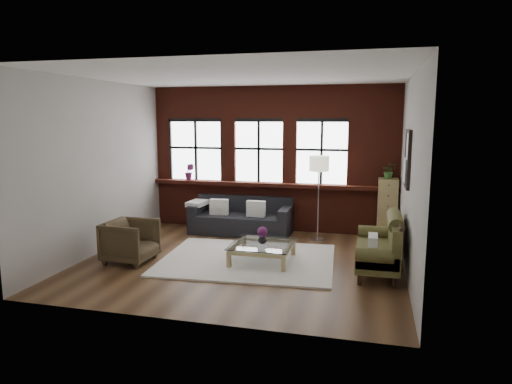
% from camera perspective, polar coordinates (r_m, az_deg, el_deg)
% --- Properties ---
extents(floor, '(5.50, 5.50, 0.00)m').
position_cam_1_polar(floor, '(8.17, -1.73, -8.62)').
color(floor, '#472D1A').
rests_on(floor, ground).
extents(ceiling, '(5.50, 5.50, 0.00)m').
position_cam_1_polar(ceiling, '(7.81, -1.85, 14.35)').
color(ceiling, white).
rests_on(ceiling, ground).
extents(wall_back, '(5.50, 0.00, 5.50)m').
position_cam_1_polar(wall_back, '(10.24, 2.08, 4.16)').
color(wall_back, '#AAA59E').
rests_on(wall_back, ground).
extents(wall_front, '(5.50, 0.00, 5.50)m').
position_cam_1_polar(wall_front, '(5.49, -9.00, -0.34)').
color(wall_front, '#AAA59E').
rests_on(wall_front, ground).
extents(wall_left, '(0.00, 5.00, 5.00)m').
position_cam_1_polar(wall_left, '(8.98, -18.93, 2.96)').
color(wall_left, '#AAA59E').
rests_on(wall_left, ground).
extents(wall_right, '(0.00, 5.00, 5.00)m').
position_cam_1_polar(wall_right, '(7.55, 18.71, 1.87)').
color(wall_right, '#AAA59E').
rests_on(wall_right, ground).
extents(brick_backwall, '(5.50, 0.12, 3.20)m').
position_cam_1_polar(brick_backwall, '(10.18, 2.01, 4.13)').
color(brick_backwall, '#5A1F15').
rests_on(brick_backwall, floor).
extents(sill_ledge, '(5.50, 0.30, 0.08)m').
position_cam_1_polar(sill_ledge, '(10.16, 1.88, 0.94)').
color(sill_ledge, '#5A1F15').
rests_on(sill_ledge, brick_backwall).
extents(window_left, '(1.38, 0.10, 1.50)m').
position_cam_1_polar(window_left, '(10.71, -7.47, 5.11)').
color(window_left, black).
rests_on(window_left, brick_backwall).
extents(window_mid, '(1.38, 0.10, 1.50)m').
position_cam_1_polar(window_mid, '(10.25, 0.38, 5.01)').
color(window_mid, black).
rests_on(window_mid, brick_backwall).
extents(window_right, '(1.38, 0.10, 1.50)m').
position_cam_1_polar(window_right, '(10.01, 8.21, 4.81)').
color(window_right, black).
rests_on(window_right, brick_backwall).
extents(wall_poster, '(0.05, 0.74, 0.94)m').
position_cam_1_polar(wall_poster, '(7.82, 18.42, 3.97)').
color(wall_poster, black).
rests_on(wall_poster, wall_right).
extents(shag_rug, '(3.15, 2.55, 0.03)m').
position_cam_1_polar(shag_rug, '(8.20, -1.04, -8.43)').
color(shag_rug, silver).
rests_on(shag_rug, floor).
extents(dark_sofa, '(2.19, 0.88, 0.79)m').
position_cam_1_polar(dark_sofa, '(9.98, -1.89, -2.97)').
color(dark_sofa, black).
rests_on(dark_sofa, floor).
extents(pillow_a, '(0.41, 0.18, 0.34)m').
position_cam_1_polar(pillow_a, '(9.99, -4.64, -1.87)').
color(pillow_a, white).
rests_on(pillow_a, dark_sofa).
extents(pillow_b, '(0.41, 0.16, 0.34)m').
position_cam_1_polar(pillow_b, '(9.76, -0.00, -2.10)').
color(pillow_b, white).
rests_on(pillow_b, dark_sofa).
extents(vintage_settee, '(0.76, 1.70, 0.91)m').
position_cam_1_polar(vintage_settee, '(7.79, 14.93, -6.34)').
color(vintage_settee, '#4D4A23').
rests_on(vintage_settee, floor).
extents(pillow_settee, '(0.14, 0.38, 0.34)m').
position_cam_1_polar(pillow_settee, '(7.26, 14.37, -6.54)').
color(pillow_settee, white).
rests_on(pillow_settee, vintage_settee).
extents(armchair, '(0.84, 0.82, 0.74)m').
position_cam_1_polar(armchair, '(8.33, -15.41, -5.94)').
color(armchair, '#3C301E').
rests_on(armchair, floor).
extents(coffee_table, '(1.06, 1.06, 0.36)m').
position_cam_1_polar(coffee_table, '(8.05, 0.81, -7.64)').
color(coffee_table, tan).
rests_on(coffee_table, shag_rug).
extents(vase, '(0.16, 0.16, 0.17)m').
position_cam_1_polar(vase, '(7.98, 0.81, -5.86)').
color(vase, '#B2B2B2').
rests_on(vase, coffee_table).
extents(flowers, '(0.19, 0.19, 0.19)m').
position_cam_1_polar(flowers, '(7.95, 0.81, -5.02)').
color(flowers, '#65225A').
rests_on(flowers, vase).
extents(drawer_chest, '(0.39, 0.39, 1.28)m').
position_cam_1_polar(drawer_chest, '(9.81, 16.08, -2.10)').
color(drawer_chest, tan).
rests_on(drawer_chest, floor).
extents(potted_plant_top, '(0.30, 0.26, 0.32)m').
position_cam_1_polar(potted_plant_top, '(9.69, 16.29, 2.54)').
color(potted_plant_top, '#2D5923').
rests_on(potted_plant_top, drawer_chest).
extents(floor_lamp, '(0.40, 0.40, 1.89)m').
position_cam_1_polar(floor_lamp, '(9.41, 7.81, -0.38)').
color(floor_lamp, '#A5A5A8').
rests_on(floor_lamp, floor).
extents(sill_plant, '(0.24, 0.20, 0.39)m').
position_cam_1_polar(sill_plant, '(10.68, -8.33, 2.53)').
color(sill_plant, '#65225A').
rests_on(sill_plant, sill_ledge).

